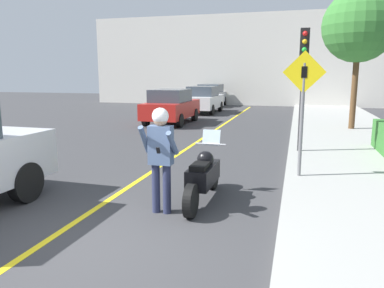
% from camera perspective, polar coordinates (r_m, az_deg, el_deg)
% --- Properties ---
extents(ground_plane, '(80.00, 80.00, 0.00)m').
position_cam_1_polar(ground_plane, '(5.62, -16.36, -14.82)').
color(ground_plane, '#38383A').
extents(road_center_line, '(0.12, 36.00, 0.01)m').
position_cam_1_polar(road_center_line, '(11.07, -2.53, -1.84)').
color(road_center_line, yellow).
rests_on(road_center_line, ground).
extents(building_backdrop, '(28.00, 1.20, 7.04)m').
position_cam_1_polar(building_backdrop, '(30.42, 10.65, 12.47)').
color(building_backdrop, beige).
rests_on(building_backdrop, ground).
extents(motorcycle, '(0.62, 2.29, 1.28)m').
position_cam_1_polar(motorcycle, '(7.06, 1.75, -4.88)').
color(motorcycle, black).
rests_on(motorcycle, ground).
extents(person_biker, '(0.59, 0.49, 1.83)m').
position_cam_1_polar(person_biker, '(6.33, -4.80, -0.71)').
color(person_biker, '#282D4C').
rests_on(person_biker, ground).
extents(crossing_sign, '(0.91, 0.08, 2.74)m').
position_cam_1_polar(crossing_sign, '(8.50, 16.51, 6.15)').
color(crossing_sign, slate).
rests_on(crossing_sign, sidewalk_curb).
extents(traffic_light, '(0.26, 0.30, 3.53)m').
position_cam_1_polar(traffic_light, '(11.40, 16.62, 11.22)').
color(traffic_light, '#2D2D30').
rests_on(traffic_light, sidewalk_curb).
extents(street_tree, '(2.92, 2.92, 5.64)m').
position_cam_1_polar(street_tree, '(17.16, 24.12, 16.05)').
color(street_tree, brown).
rests_on(street_tree, sidewalk_curb).
extents(parked_car_red, '(1.88, 4.20, 1.68)m').
position_cam_1_polar(parked_car_red, '(18.52, -3.18, 5.78)').
color(parked_car_red, black).
rests_on(parked_car_red, ground).
extents(parked_car_white, '(1.88, 4.20, 1.68)m').
position_cam_1_polar(parked_car_white, '(23.76, 1.74, 6.82)').
color(parked_car_white, black).
rests_on(parked_car_white, ground).
extents(parked_car_silver, '(1.88, 4.20, 1.68)m').
position_cam_1_polar(parked_car_silver, '(29.13, 2.93, 7.48)').
color(parked_car_silver, black).
rests_on(parked_car_silver, ground).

